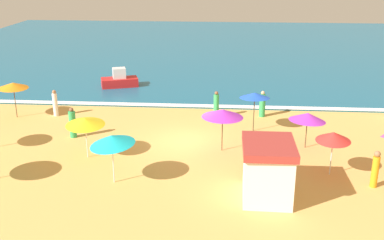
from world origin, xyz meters
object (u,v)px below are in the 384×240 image
(beach_umbrella_4, at_px, (223,113))
(beachgoer_4, at_px, (216,105))
(beach_umbrella_7, at_px, (13,85))
(beach_umbrella_9, at_px, (85,122))
(beach_umbrella_8, at_px, (255,95))
(beachgoer_6, at_px, (73,124))
(beach_umbrella_0, at_px, (112,140))
(beachgoer_0, at_px, (375,169))
(beachgoer_3, at_px, (55,103))
(beach_umbrella_2, at_px, (308,117))
(beach_umbrella_6, at_px, (333,137))
(beachgoer_1, at_px, (262,105))
(lifeguard_cabana, at_px, (268,170))
(small_boat_0, at_px, (120,80))

(beach_umbrella_4, xyz_separation_m, beachgoer_4, (-0.45, 5.36, -1.25))
(beach_umbrella_7, distance_m, beach_umbrella_9, 8.58)
(beach_umbrella_8, distance_m, beachgoer_6, 10.39)
(beach_umbrella_0, distance_m, beach_umbrella_4, 6.27)
(beach_umbrella_7, bearing_deg, beachgoer_6, -33.88)
(beachgoer_0, height_order, beachgoer_3, beachgoer_0)
(beach_umbrella_2, distance_m, beach_umbrella_8, 3.56)
(beach_umbrella_6, height_order, beach_umbrella_8, beach_umbrella_8)
(beachgoer_6, bearing_deg, beachgoer_1, 22.42)
(beach_umbrella_8, height_order, beach_umbrella_9, beach_umbrella_8)
(lifeguard_cabana, bearing_deg, beach_umbrella_2, 66.29)
(beach_umbrella_4, xyz_separation_m, beachgoer_3, (-10.66, 4.88, -1.23))
(beach_umbrella_2, bearing_deg, beach_umbrella_7, 168.06)
(beach_umbrella_2, xyz_separation_m, small_boat_0, (-12.54, 11.21, -1.14))
(beach_umbrella_7, bearing_deg, beachgoer_1, 4.86)
(beach_umbrella_0, height_order, beachgoer_6, beach_umbrella_0)
(beach_umbrella_9, height_order, beachgoer_1, beach_umbrella_9)
(beach_umbrella_0, xyz_separation_m, small_boat_0, (-3.35, 15.99, -1.47))
(beach_umbrella_2, height_order, beachgoer_1, beach_umbrella_2)
(beach_umbrella_8, bearing_deg, beachgoer_4, 134.28)
(beachgoer_0, bearing_deg, small_boat_0, 133.68)
(beach_umbrella_0, distance_m, small_boat_0, 16.40)
(beach_umbrella_4, bearing_deg, small_boat_0, 124.24)
(lifeguard_cabana, bearing_deg, beach_umbrella_4, 111.73)
(beach_umbrella_8, distance_m, beachgoer_3, 12.64)
(beachgoer_0, distance_m, beachgoer_3, 19.36)
(beachgoer_1, bearing_deg, beach_umbrella_4, -113.14)
(beach_umbrella_4, height_order, beachgoer_6, beach_umbrella_4)
(beach_umbrella_9, bearing_deg, beachgoer_1, 37.81)
(beachgoer_6, relative_size, small_boat_0, 0.57)
(beach_umbrella_2, height_order, beach_umbrella_6, beach_umbrella_6)
(beach_umbrella_4, height_order, beach_umbrella_7, beach_umbrella_7)
(beach_umbrella_0, xyz_separation_m, beachgoer_0, (11.51, 0.44, -1.21))
(lifeguard_cabana, distance_m, beach_umbrella_2, 6.16)
(beachgoer_3, bearing_deg, beach_umbrella_7, -169.12)
(beach_umbrella_2, relative_size, beach_umbrella_9, 1.18)
(lifeguard_cabana, bearing_deg, beach_umbrella_6, 37.40)
(beachgoer_4, distance_m, small_boat_0, 10.10)
(beach_umbrella_2, height_order, beachgoer_0, beach_umbrella_2)
(beach_umbrella_4, bearing_deg, beach_umbrella_6, -26.51)
(beachgoer_1, bearing_deg, beach_umbrella_8, -104.15)
(beach_umbrella_7, relative_size, beachgoer_6, 1.49)
(beach_umbrella_4, bearing_deg, beachgoer_1, 66.86)
(beach_umbrella_8, bearing_deg, beach_umbrella_0, -132.59)
(beachgoer_1, height_order, beachgoer_4, beachgoer_4)
(beach_umbrella_2, distance_m, beachgoer_0, 5.00)
(lifeguard_cabana, relative_size, beach_umbrella_4, 0.99)
(beach_umbrella_9, xyz_separation_m, small_boat_0, (-1.36, 13.35, -1.32))
(beach_umbrella_2, height_order, small_boat_0, beach_umbrella_2)
(beach_umbrella_7, relative_size, beachgoer_0, 1.52)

